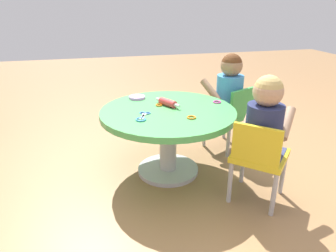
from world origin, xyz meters
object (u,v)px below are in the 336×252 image
craft_table (168,125)px  rolling_pin (168,103)px  seated_child_left (265,119)px  child_chair_right (231,114)px  child_chair_left (259,157)px  craft_scissors (144,114)px  seated_child_right (229,86)px

craft_table → rolling_pin: (0.08, -0.02, 0.13)m
seated_child_left → child_chair_right: seated_child_left is taller
rolling_pin → child_chair_left: bearing=-142.0°
craft_table → craft_scissors: craft_scissors is taller
craft_table → seated_child_left: size_ratio=1.80×
seated_child_right → craft_scissors: 0.82m
craft_scissors → seated_child_right: bearing=-64.9°
craft_table → child_chair_right: size_ratio=1.72×
craft_table → child_chair_left: bearing=-136.6°
craft_table → child_chair_left: size_ratio=1.72×
craft_scissors → rolling_pin: bearing=-53.7°
child_chair_right → rolling_pin: bearing=106.9°
seated_child_right → craft_scissors: bearing=115.1°
child_chair_left → child_chair_right: 0.73m
child_chair_left → rolling_pin: size_ratio=2.55×
rolling_pin → child_chair_right: bearing=-73.1°
child_chair_right → craft_scissors: 0.84m
craft_table → seated_child_right: bearing=-63.4°
rolling_pin → craft_scissors: rolling_pin is taller
child_chair_left → craft_scissors: child_chair_left is taller
seated_child_left → child_chair_right: (0.69, -0.12, -0.23)m
craft_table → seated_child_left: seated_child_left is taller
seated_child_left → rolling_pin: bearing=41.3°
child_chair_left → seated_child_left: seated_child_left is taller
rolling_pin → craft_scissors: (-0.14, 0.19, -0.02)m
seated_child_left → child_chair_left: bearing=136.6°
seated_child_left → craft_scissors: size_ratio=3.58×
craft_table → craft_scissors: size_ratio=6.46×
child_chair_right → seated_child_right: 0.23m
craft_table → rolling_pin: bearing=-12.4°
child_chair_right → rolling_pin: child_chair_right is taller
seated_child_left → rolling_pin: size_ratio=2.42×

